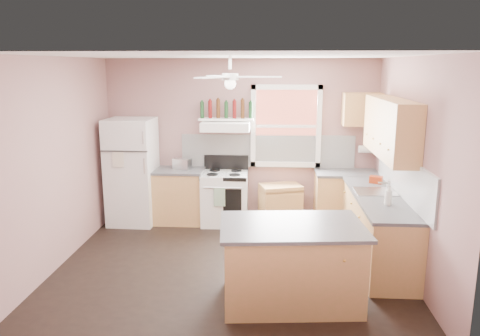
# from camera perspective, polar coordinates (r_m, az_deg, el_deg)

# --- Properties ---
(floor) EXTENTS (4.50, 4.50, 0.00)m
(floor) POSITION_cam_1_polar(r_m,az_deg,el_deg) (6.34, -1.11, -11.68)
(floor) COLOR black
(floor) RESTS_ON ground
(ceiling) EXTENTS (4.50, 4.50, 0.00)m
(ceiling) POSITION_cam_1_polar(r_m,az_deg,el_deg) (5.78, -1.22, 13.52)
(ceiling) COLOR white
(ceiling) RESTS_ON ground
(wall_back) EXTENTS (4.50, 0.05, 2.70)m
(wall_back) POSITION_cam_1_polar(r_m,az_deg,el_deg) (7.90, 0.12, 3.42)
(wall_back) COLOR #906864
(wall_back) RESTS_ON ground
(wall_right) EXTENTS (0.05, 4.00, 2.70)m
(wall_right) POSITION_cam_1_polar(r_m,az_deg,el_deg) (6.15, 20.45, 0.01)
(wall_right) COLOR #906864
(wall_right) RESTS_ON ground
(wall_left) EXTENTS (0.05, 4.00, 2.70)m
(wall_left) POSITION_cam_1_polar(r_m,az_deg,el_deg) (6.52, -21.51, 0.59)
(wall_left) COLOR #906864
(wall_left) RESTS_ON ground
(backsplash_back) EXTENTS (2.90, 0.03, 0.55)m
(backsplash_back) POSITION_cam_1_polar(r_m,az_deg,el_deg) (7.88, 3.37, 2.07)
(backsplash_back) COLOR white
(backsplash_back) RESTS_ON wall_back
(backsplash_right) EXTENTS (0.03, 2.60, 0.55)m
(backsplash_right) POSITION_cam_1_polar(r_m,az_deg,el_deg) (6.46, 19.25, -0.92)
(backsplash_right) COLOR white
(backsplash_right) RESTS_ON wall_right
(window_view) EXTENTS (1.00, 0.02, 1.20)m
(window_view) POSITION_cam_1_polar(r_m,az_deg,el_deg) (7.81, 5.62, 5.10)
(window_view) COLOR brown
(window_view) RESTS_ON wall_back
(window_frame) EXTENTS (1.16, 0.07, 1.36)m
(window_frame) POSITION_cam_1_polar(r_m,az_deg,el_deg) (7.78, 5.62, 5.08)
(window_frame) COLOR white
(window_frame) RESTS_ON wall_back
(refrigerator) EXTENTS (0.76, 0.74, 1.75)m
(refrigerator) POSITION_cam_1_polar(r_m,az_deg,el_deg) (7.91, -13.00, -0.42)
(refrigerator) COLOR white
(refrigerator) RESTS_ON floor
(base_cabinet_left) EXTENTS (0.90, 0.60, 0.86)m
(base_cabinet_left) POSITION_cam_1_polar(r_m,az_deg,el_deg) (7.93, -7.73, -3.49)
(base_cabinet_left) COLOR #B38B4A
(base_cabinet_left) RESTS_ON floor
(counter_left) EXTENTS (0.92, 0.62, 0.04)m
(counter_left) POSITION_cam_1_polar(r_m,az_deg,el_deg) (7.81, -7.82, -0.31)
(counter_left) COLOR #444447
(counter_left) RESTS_ON base_cabinet_left
(toaster) EXTENTS (0.31, 0.24, 0.18)m
(toaster) POSITION_cam_1_polar(r_m,az_deg,el_deg) (7.79, -7.07, 0.49)
(toaster) COLOR silver
(toaster) RESTS_ON counter_left
(stove) EXTENTS (0.76, 0.66, 0.86)m
(stove) POSITION_cam_1_polar(r_m,az_deg,el_deg) (7.77, -1.87, -3.71)
(stove) COLOR white
(stove) RESTS_ON floor
(range_hood) EXTENTS (0.78, 0.50, 0.14)m
(range_hood) POSITION_cam_1_polar(r_m,az_deg,el_deg) (7.61, -1.75, 5.11)
(range_hood) COLOR white
(range_hood) RESTS_ON wall_back
(bottle_shelf) EXTENTS (0.90, 0.26, 0.03)m
(bottle_shelf) POSITION_cam_1_polar(r_m,az_deg,el_deg) (7.72, -1.67, 5.96)
(bottle_shelf) COLOR white
(bottle_shelf) RESTS_ON range_hood
(cart) EXTENTS (0.75, 0.61, 0.65)m
(cart) POSITION_cam_1_polar(r_m,az_deg,el_deg) (7.85, 4.94, -4.37)
(cart) COLOR #B38B4A
(cart) RESTS_ON floor
(base_cabinet_corner) EXTENTS (1.00, 0.60, 0.86)m
(base_cabinet_corner) POSITION_cam_1_polar(r_m,az_deg,el_deg) (7.87, 12.81, -3.81)
(base_cabinet_corner) COLOR #B38B4A
(base_cabinet_corner) RESTS_ON floor
(base_cabinet_right) EXTENTS (0.60, 2.20, 0.86)m
(base_cabinet_right) POSITION_cam_1_polar(r_m,az_deg,el_deg) (6.60, 16.38, -7.21)
(base_cabinet_right) COLOR #B38B4A
(base_cabinet_right) RESTS_ON floor
(counter_corner) EXTENTS (1.02, 0.62, 0.04)m
(counter_corner) POSITION_cam_1_polar(r_m,az_deg,el_deg) (7.76, 12.97, -0.62)
(counter_corner) COLOR #444447
(counter_corner) RESTS_ON base_cabinet_corner
(counter_right) EXTENTS (0.62, 2.22, 0.04)m
(counter_right) POSITION_cam_1_polar(r_m,az_deg,el_deg) (6.46, 16.54, -3.44)
(counter_right) COLOR #444447
(counter_right) RESTS_ON base_cabinet_right
(sink) EXTENTS (0.55, 0.45, 0.03)m
(sink) POSITION_cam_1_polar(r_m,az_deg,el_deg) (6.64, 16.18, -2.85)
(sink) COLOR silver
(sink) RESTS_ON counter_right
(faucet) EXTENTS (0.03, 0.03, 0.14)m
(faucet) POSITION_cam_1_polar(r_m,az_deg,el_deg) (6.66, 17.57, -2.23)
(faucet) COLOR silver
(faucet) RESTS_ON sink
(upper_cabinet_right) EXTENTS (0.33, 1.80, 0.76)m
(upper_cabinet_right) POSITION_cam_1_polar(r_m,az_deg,el_deg) (6.51, 17.86, 4.69)
(upper_cabinet_right) COLOR #B38B4A
(upper_cabinet_right) RESTS_ON wall_right
(upper_cabinet_corner) EXTENTS (0.60, 0.33, 0.52)m
(upper_cabinet_corner) POSITION_cam_1_polar(r_m,az_deg,el_deg) (7.76, 14.65, 6.94)
(upper_cabinet_corner) COLOR #B38B4A
(upper_cabinet_corner) RESTS_ON wall_back
(paper_towel) EXTENTS (0.26, 0.12, 0.12)m
(paper_towel) POSITION_cam_1_polar(r_m,az_deg,el_deg) (7.90, 15.21, 2.23)
(paper_towel) COLOR white
(paper_towel) RESTS_ON wall_back
(island) EXTENTS (1.55, 1.06, 0.86)m
(island) POSITION_cam_1_polar(r_m,az_deg,el_deg) (5.31, 6.26, -11.66)
(island) COLOR #B38B4A
(island) RESTS_ON floor
(island_top) EXTENTS (1.64, 1.15, 0.04)m
(island_top) POSITION_cam_1_polar(r_m,az_deg,el_deg) (5.14, 6.38, -7.08)
(island_top) COLOR #444447
(island_top) RESTS_ON island
(ceiling_fan_hub) EXTENTS (0.20, 0.20, 0.08)m
(ceiling_fan_hub) POSITION_cam_1_polar(r_m,az_deg,el_deg) (5.79, -1.21, 11.05)
(ceiling_fan_hub) COLOR white
(ceiling_fan_hub) RESTS_ON ceiling
(soap_bottle) EXTENTS (0.14, 0.14, 0.25)m
(soap_bottle) POSITION_cam_1_polar(r_m,az_deg,el_deg) (6.04, 17.66, -3.16)
(soap_bottle) COLOR silver
(soap_bottle) RESTS_ON counter_right
(red_caddy) EXTENTS (0.21, 0.18, 0.10)m
(red_caddy) POSITION_cam_1_polar(r_m,az_deg,el_deg) (7.13, 16.24, -1.37)
(red_caddy) COLOR #A32C0D
(red_caddy) RESTS_ON counter_right
(wine_bottles) EXTENTS (0.86, 0.06, 0.31)m
(wine_bottles) POSITION_cam_1_polar(r_m,az_deg,el_deg) (7.70, -1.67, 7.14)
(wine_bottles) COLOR #143819
(wine_bottles) RESTS_ON bottle_shelf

